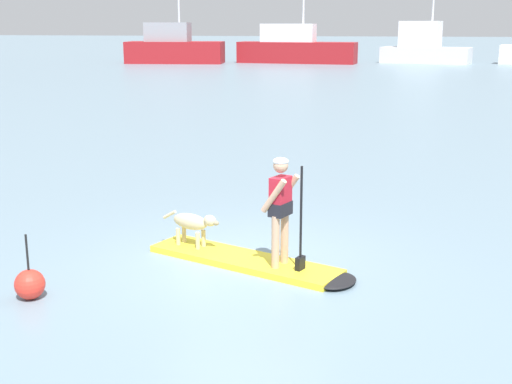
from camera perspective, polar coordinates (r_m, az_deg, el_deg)
ground_plane at (r=10.62m, az=-1.05°, el=-6.00°), size 400.00×400.00×0.00m
paddleboard at (r=10.48m, az=-0.01°, el=-5.98°), size 3.49×1.98×0.10m
person_paddler at (r=9.95m, az=2.14°, el=-1.04°), size 0.68×0.59×1.65m
dog at (r=11.02m, az=-5.33°, el=-2.62°), size 1.08×0.50×0.58m
moored_boat_outer at (r=65.91m, az=-6.94°, el=11.97°), size 9.39×4.50×10.75m
moored_boat_port at (r=65.68m, az=3.30°, el=12.00°), size 11.39×3.75×9.42m
moored_boat_far_starboard at (r=67.24m, az=13.94°, el=11.70°), size 8.65×5.06×8.91m
marker_buoy at (r=9.72m, az=-18.49°, el=-7.36°), size 0.41×0.41×0.91m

